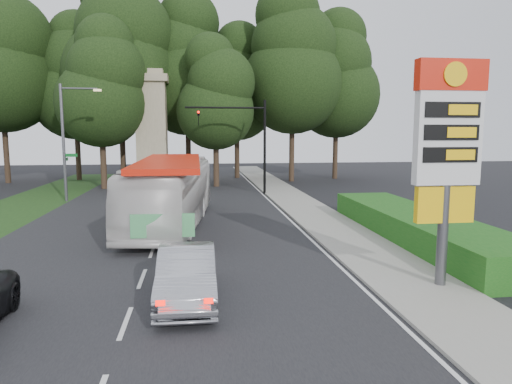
{
  "coord_description": "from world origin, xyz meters",
  "views": [
    {
      "loc": [
        1.85,
        -10.7,
        4.75
      ],
      "look_at": [
        4.34,
        8.62,
        2.2
      ],
      "focal_mm": 32.0,
      "sensor_mm": 36.0,
      "label": 1
    }
  ],
  "objects": [
    {
      "name": "ground",
      "position": [
        0.0,
        0.0,
        0.0
      ],
      "size": [
        120.0,
        120.0,
        0.0
      ],
      "primitive_type": "plane",
      "color": "black",
      "rests_on": "ground"
    },
    {
      "name": "road_surface",
      "position": [
        0.0,
        12.0,
        0.01
      ],
      "size": [
        14.0,
        80.0,
        0.02
      ],
      "primitive_type": "cube",
      "color": "black",
      "rests_on": "ground"
    },
    {
      "name": "sidewalk_right",
      "position": [
        8.5,
        12.0,
        0.06
      ],
      "size": [
        3.0,
        80.0,
        0.12
      ],
      "primitive_type": "cube",
      "color": "gray",
      "rests_on": "ground"
    },
    {
      "name": "grass_verge_left",
      "position": [
        -9.5,
        18.0,
        0.01
      ],
      "size": [
        5.0,
        50.0,
        0.02
      ],
      "primitive_type": "cube",
      "color": "#193814",
      "rests_on": "ground"
    },
    {
      "name": "hedge",
      "position": [
        11.5,
        8.0,
        0.6
      ],
      "size": [
        3.0,
        14.0,
        1.2
      ],
      "primitive_type": "cube",
      "color": "#175216",
      "rests_on": "ground"
    },
    {
      "name": "gas_station_pylon",
      "position": [
        9.2,
        1.99,
        4.45
      ],
      "size": [
        2.1,
        0.45,
        6.85
      ],
      "color": "#59595E",
      "rests_on": "ground"
    },
    {
      "name": "traffic_signal_mast",
      "position": [
        5.68,
        24.0,
        4.67
      ],
      "size": [
        6.1,
        0.35,
        7.2
      ],
      "color": "black",
      "rests_on": "ground"
    },
    {
      "name": "streetlight_signs",
      "position": [
        -6.99,
        22.01,
        4.44
      ],
      "size": [
        2.75,
        0.98,
        8.0
      ],
      "color": "#59595E",
      "rests_on": "ground"
    },
    {
      "name": "monument",
      "position": [
        -2.0,
        30.0,
        5.1
      ],
      "size": [
        3.0,
        3.0,
        10.05
      ],
      "color": "gray",
      "rests_on": "ground"
    },
    {
      "name": "tree_west_near",
      "position": [
        -10.0,
        37.0,
        10.02
      ],
      "size": [
        8.4,
        8.4,
        16.5
      ],
      "color": "#2D2116",
      "rests_on": "ground"
    },
    {
      "name": "tree_center_left",
      "position": [
        -5.0,
        33.0,
        12.02
      ],
      "size": [
        10.08,
        10.08,
        19.8
      ],
      "color": "#2D2116",
      "rests_on": "ground"
    },
    {
      "name": "tree_center_right",
      "position": [
        1.0,
        35.0,
        11.02
      ],
      "size": [
        9.24,
        9.24,
        18.15
      ],
      "color": "#2D2116",
      "rests_on": "ground"
    },
    {
      "name": "tree_east_near",
      "position": [
        6.0,
        37.0,
        9.68
      ],
      "size": [
        8.12,
        8.12,
        15.95
      ],
      "color": "#2D2116",
      "rests_on": "ground"
    },
    {
      "name": "tree_east_mid",
      "position": [
        11.0,
        33.0,
        11.35
      ],
      "size": [
        9.52,
        9.52,
        18.7
      ],
      "color": "#2D2116",
      "rests_on": "ground"
    },
    {
      "name": "tree_far_east",
      "position": [
        16.0,
        35.0,
        10.35
      ],
      "size": [
        8.68,
        8.68,
        17.05
      ],
      "color": "#2D2116",
      "rests_on": "ground"
    },
    {
      "name": "tree_monument_left",
      "position": [
        -6.0,
        29.0,
        8.68
      ],
      "size": [
        7.28,
        7.28,
        14.3
      ],
      "color": "#2D2116",
      "rests_on": "ground"
    },
    {
      "name": "tree_monument_right",
      "position": [
        3.5,
        29.5,
        8.01
      ],
      "size": [
        6.72,
        6.72,
        13.2
      ],
      "color": "#2D2116",
      "rests_on": "ground"
    },
    {
      "name": "transit_bus",
      "position": [
        0.5,
        12.63,
        1.7
      ],
      "size": [
        4.25,
        12.43,
        3.39
      ],
      "primitive_type": "imported",
      "rotation": [
        0.0,
        0.0,
        -0.12
      ],
      "color": "white",
      "rests_on": "ground"
    },
    {
      "name": "sedan_silver",
      "position": [
        1.5,
        1.94,
        0.75
      ],
      "size": [
        1.6,
        4.56,
        1.5
      ],
      "primitive_type": "imported",
      "rotation": [
        0.0,
        0.0,
        0.0
      ],
      "color": "#AEB0B7",
      "rests_on": "ground"
    }
  ]
}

